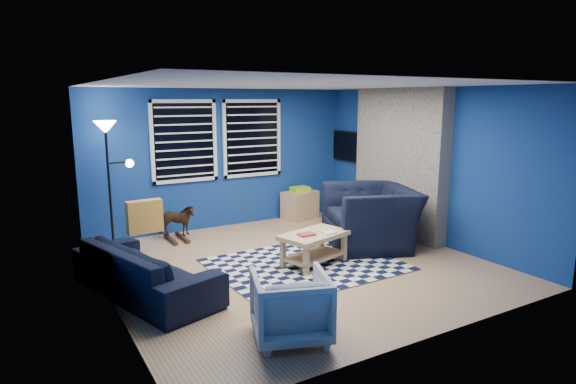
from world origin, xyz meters
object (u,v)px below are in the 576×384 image
object	(u,v)px
tv	(349,146)
sofa	(145,269)
armchair_big	(370,217)
armchair_bent	(290,306)
coffee_table	(314,242)
floor_lamp	(108,145)
rocking_horse	(176,221)
cabinet	(300,205)

from	to	relation	value
tv	sofa	distance (m)	5.08
sofa	armchair_big	xyz separation A→B (m)	(3.60, 0.18, 0.16)
sofa	armchair_big	distance (m)	3.61
tv	armchair_bent	bearing A→B (deg)	-133.30
armchair_big	armchair_bent	size ratio (longest dim) A/B	1.97
coffee_table	floor_lamp	world-z (taller)	floor_lamp
tv	rocking_horse	distance (m)	3.70
armchair_big	floor_lamp	size ratio (longest dim) A/B	0.73
coffee_table	armchair_bent	bearing A→B (deg)	-129.38
floor_lamp	sofa	bearing A→B (deg)	-90.98
tv	rocking_horse	bearing A→B (deg)	179.73
tv	floor_lamp	xyz separation A→B (m)	(-4.51, 0.09, 0.23)
armchair_big	floor_lamp	world-z (taller)	floor_lamp
tv	sofa	xyz separation A→B (m)	(-4.55, -2.00, -1.09)
floor_lamp	coffee_table	bearing A→B (deg)	-44.19
armchair_big	tv	bearing A→B (deg)	173.25
tv	cabinet	xyz separation A→B (m)	(-0.99, 0.25, -1.12)
armchair_big	cabinet	bearing A→B (deg)	-158.18
tv	armchair_bent	distance (m)	5.35
armchair_big	rocking_horse	distance (m)	3.19
armchair_big	coffee_table	distance (m)	1.32
rocking_horse	cabinet	xyz separation A→B (m)	(2.56, 0.23, -0.05)
armchair_big	armchair_bent	distance (m)	3.32
armchair_big	floor_lamp	xyz separation A→B (m)	(-3.57, 1.91, 1.16)
tv	coffee_table	world-z (taller)	tv
armchair_big	floor_lamp	bearing A→B (deg)	-97.57
armchair_big	cabinet	size ratio (longest dim) A/B	1.96
sofa	armchair_big	size ratio (longest dim) A/B	1.46
floor_lamp	rocking_horse	bearing A→B (deg)	-4.26
armchair_big	coffee_table	size ratio (longest dim) A/B	1.33
rocking_horse	coffee_table	bearing A→B (deg)	-123.83
armchair_bent	coffee_table	distance (m)	2.17
tv	armchair_big	world-z (taller)	tv
sofa	cabinet	distance (m)	4.21
tv	coffee_table	size ratio (longest dim) A/B	0.92
sofa	floor_lamp	xyz separation A→B (m)	(0.04, 2.09, 1.32)
rocking_horse	floor_lamp	size ratio (longest dim) A/B	0.31
tv	cabinet	distance (m)	1.51
tv	coffee_table	xyz separation A→B (m)	(-2.22, -2.14, -1.06)
tv	floor_lamp	bearing A→B (deg)	178.87
coffee_table	armchair_big	bearing A→B (deg)	13.95
cabinet	armchair_bent	bearing A→B (deg)	-136.70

